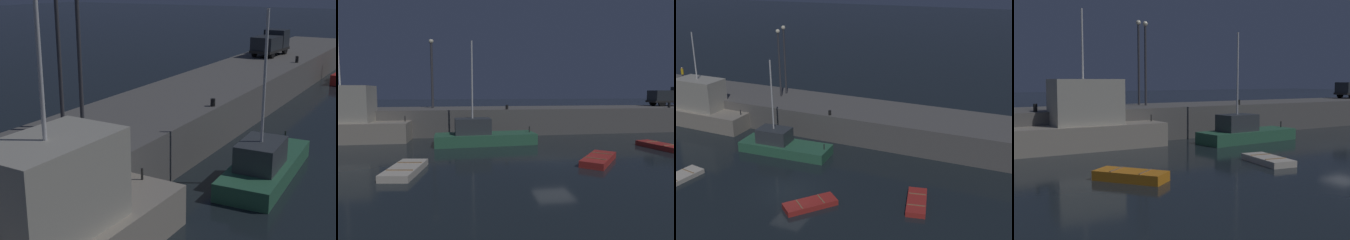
% 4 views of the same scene
% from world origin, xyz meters
% --- Properties ---
extents(ground_plane, '(320.00, 320.00, 0.00)m').
position_xyz_m(ground_plane, '(0.00, 0.00, 0.00)').
color(ground_plane, black).
extents(pier_quay, '(76.71, 7.03, 2.66)m').
position_xyz_m(pier_quay, '(0.00, 13.38, 1.33)').
color(pier_quay, '#5B5956').
rests_on(pier_quay, ground).
extents(fishing_trawler_red, '(11.00, 3.92, 9.83)m').
position_xyz_m(fishing_trawler_red, '(-16.12, 9.11, 1.82)').
color(fishing_trawler_red, gray).
rests_on(fishing_trawler_red, ground).
extents(fishing_boat_orange, '(8.51, 3.12, 8.53)m').
position_xyz_m(fishing_boat_orange, '(-4.27, 6.01, 0.77)').
color(fishing_boat_orange, '#2D6647').
rests_on(fishing_boat_orange, ground).
extents(dinghy_red_small, '(2.07, 3.76, 0.41)m').
position_xyz_m(dinghy_red_small, '(-9.04, -1.84, 0.18)').
color(dinghy_red_small, beige).
rests_on(dinghy_red_small, ground).
extents(rowboat_blue_far, '(3.25, 3.71, 0.53)m').
position_xyz_m(rowboat_blue_far, '(-17.94, -1.79, 0.24)').
color(rowboat_blue_far, orange).
rests_on(rowboat_blue_far, ground).
extents(lamp_post_west, '(0.44, 0.44, 7.51)m').
position_xyz_m(lamp_post_west, '(-9.11, 14.95, 7.07)').
color(lamp_post_west, '#38383D').
rests_on(lamp_post_west, pier_quay).
extents(lamp_post_east, '(0.44, 0.44, 7.29)m').
position_xyz_m(lamp_post_east, '(-9.06, 13.74, 6.96)').
color(lamp_post_east, '#38383D').
rests_on(lamp_post_east, pier_quay).
extents(bollard_west, '(0.28, 0.28, 0.45)m').
position_xyz_m(bollard_west, '(-1.47, 10.26, 2.88)').
color(bollard_west, black).
rests_on(bollard_west, pier_quay).
extents(bollard_central, '(0.28, 0.28, 0.56)m').
position_xyz_m(bollard_central, '(-19.30, 10.76, 2.94)').
color(bollard_central, black).
rests_on(bollard_central, pier_quay).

